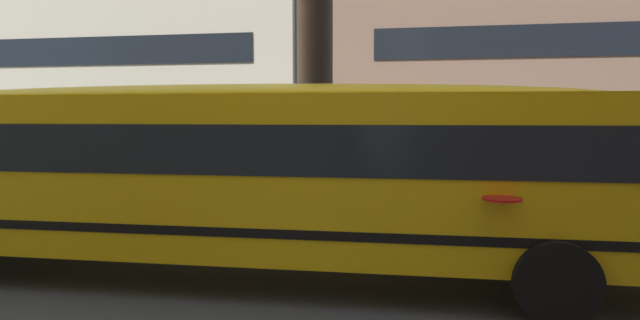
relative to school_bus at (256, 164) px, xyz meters
The scene contains 6 objects.
ground_plane 2.21m from the school_bus, 90.70° to the left, with size 400.00×400.00×0.00m, color #424244.
sidewalk_far 9.70m from the school_bus, 90.09° to the left, with size 120.00×3.00×0.01m, color gray.
lane_centreline 2.21m from the school_bus, 90.70° to the left, with size 110.00×0.16×0.01m, color silver.
school_bus is the anchor object (origin of this frame).
parked_car_teal_far_corner 11.85m from the school_bus, 145.28° to the left, with size 3.91×1.90×1.64m.
street_lamp 9.27m from the school_bus, 98.86° to the left, with size 0.44×0.44×6.80m.
Camera 1 is at (2.49, -9.29, 2.61)m, focal length 29.52 mm.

